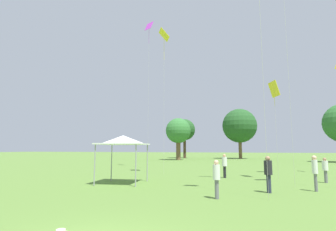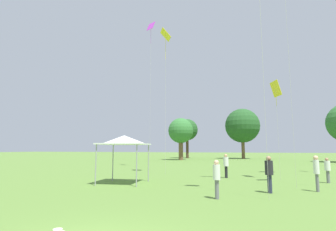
% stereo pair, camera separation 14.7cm
% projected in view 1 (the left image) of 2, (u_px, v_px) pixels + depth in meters
% --- Properties ---
extents(person_standing_0, '(0.44, 0.44, 1.70)m').
position_uv_depth(person_standing_0, '(216.00, 175.00, 11.63)').
color(person_standing_0, slate).
rests_on(person_standing_0, ground).
extents(person_standing_1, '(0.38, 0.38, 1.85)m').
position_uv_depth(person_standing_1, '(315.00, 169.00, 13.65)').
color(person_standing_1, slate).
rests_on(person_standing_1, ground).
extents(person_standing_2, '(0.52, 0.52, 1.79)m').
position_uv_depth(person_standing_2, '(224.00, 164.00, 19.98)').
color(person_standing_2, black).
rests_on(person_standing_2, ground).
extents(person_standing_3, '(0.49, 0.49, 1.62)m').
position_uv_depth(person_standing_3, '(325.00, 168.00, 17.07)').
color(person_standing_3, slate).
rests_on(person_standing_3, ground).
extents(person_standing_4, '(0.41, 0.41, 1.83)m').
position_uv_depth(person_standing_4, '(268.00, 171.00, 13.21)').
color(person_standing_4, '#282D42').
rests_on(person_standing_4, ground).
extents(canopy_tent, '(3.19, 3.19, 3.06)m').
position_uv_depth(canopy_tent, '(123.00, 140.00, 17.01)').
color(canopy_tent, white).
rests_on(canopy_tent, ground).
extents(kite_3, '(0.75, 1.22, 7.20)m').
position_uv_depth(kite_3, '(274.00, 90.00, 19.59)').
color(kite_3, yellow).
rests_on(kite_3, ground).
extents(kite_5, '(1.28, 1.41, 13.06)m').
position_uv_depth(kite_5, '(164.00, 39.00, 24.05)').
color(kite_5, yellow).
rests_on(kite_5, ground).
extents(kite_8, '(1.20, 0.90, 17.64)m').
position_uv_depth(kite_8, '(149.00, 31.00, 31.98)').
color(kite_8, '#B738C6').
rests_on(kite_8, ground).
extents(distant_tree_0, '(4.94, 4.94, 8.22)m').
position_uv_depth(distant_tree_0, '(178.00, 131.00, 51.77)').
color(distant_tree_0, brown).
rests_on(distant_tree_0, ground).
extents(distant_tree_1, '(5.00, 5.00, 9.15)m').
position_uv_depth(distant_tree_1, '(185.00, 130.00, 61.89)').
color(distant_tree_1, '#473323').
rests_on(distant_tree_1, ground).
extents(distant_tree_3, '(7.55, 7.55, 11.06)m').
position_uv_depth(distant_tree_3, '(239.00, 126.00, 58.39)').
color(distant_tree_3, brown).
rests_on(distant_tree_3, ground).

